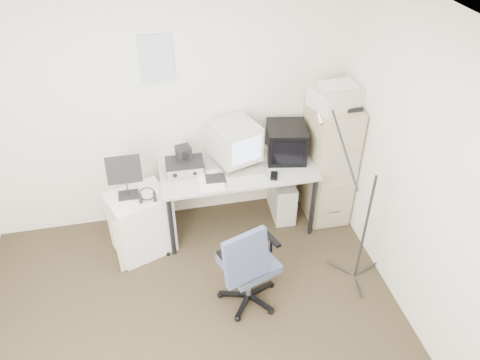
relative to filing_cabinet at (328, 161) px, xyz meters
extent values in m
cube|color=#2B2717|center=(-1.58, -1.48, -0.66)|extent=(3.60, 3.60, 0.01)
cube|color=white|center=(-1.58, -1.48, 1.85)|extent=(3.60, 3.60, 0.01)
cube|color=silver|center=(-1.58, 0.32, 0.60)|extent=(3.60, 0.02, 2.50)
cube|color=silver|center=(0.22, -1.48, 0.60)|extent=(0.02, 3.60, 2.50)
cube|color=white|center=(-1.60, 0.31, 1.10)|extent=(0.30, 0.02, 0.44)
cube|color=tan|center=(0.00, 0.00, 0.00)|extent=(0.40, 0.60, 1.30)
cube|color=beige|center=(0.00, -0.04, 0.74)|extent=(0.56, 0.46, 0.19)
cube|color=#A8A99C|center=(-0.95, -0.03, -0.29)|extent=(1.50, 0.70, 0.73)
cube|color=beige|center=(-0.96, 0.04, 0.30)|extent=(0.51, 0.52, 0.44)
cube|color=black|center=(-0.44, 0.05, 0.25)|extent=(0.44, 0.46, 0.34)
cube|color=beige|center=(-0.64, 0.05, 0.15)|extent=(0.08, 0.08, 0.14)
cube|color=beige|center=(-0.95, -0.17, 0.09)|extent=(0.46, 0.18, 0.03)
cube|color=black|center=(-0.64, -0.26, 0.10)|extent=(0.10, 0.13, 0.03)
cube|color=black|center=(-1.45, 0.02, 0.13)|extent=(0.37, 0.27, 0.10)
cube|color=black|center=(-1.45, 0.07, 0.25)|extent=(0.16, 0.15, 0.13)
cube|color=white|center=(-1.23, -0.20, 0.09)|extent=(0.24, 0.32, 0.02)
cube|color=beige|center=(-0.45, 0.05, -0.43)|extent=(0.24, 0.48, 0.44)
cube|color=#323D54|center=(-1.06, -1.03, -0.18)|extent=(0.69, 0.69, 0.93)
cube|color=silver|center=(-1.93, -0.19, -0.32)|extent=(0.64, 0.58, 0.66)
cube|color=black|center=(-2.00, -0.17, 0.23)|extent=(0.34, 0.27, 0.44)
torus|color=black|center=(-1.83, -0.28, 0.06)|extent=(0.22, 0.22, 0.03)
cylinder|color=black|center=(-0.02, -0.98, 0.11)|extent=(0.02, 0.02, 1.52)
camera|label=1|loc=(-1.70, -3.67, 2.68)|focal=35.00mm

